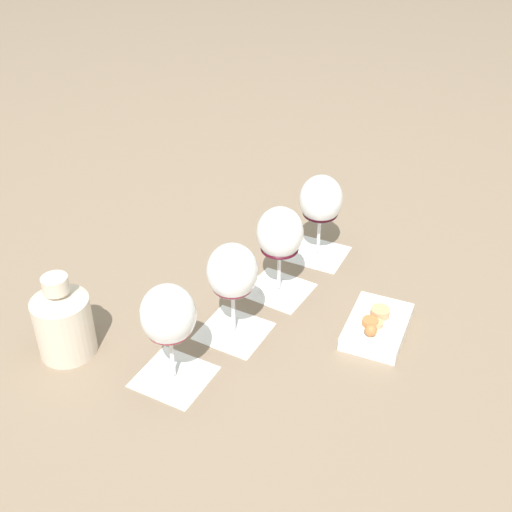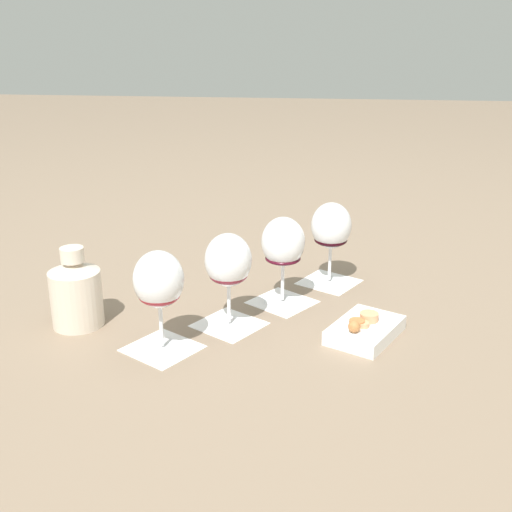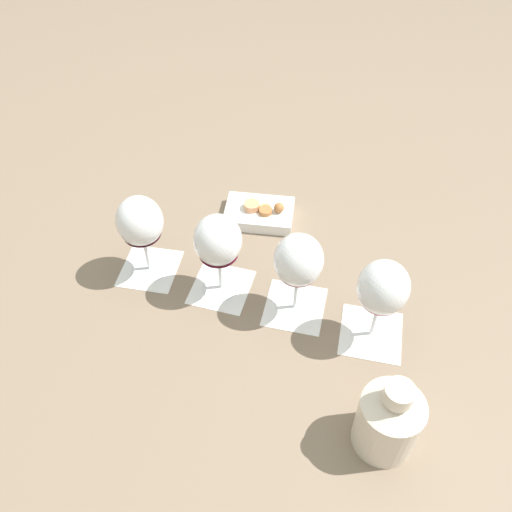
# 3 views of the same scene
# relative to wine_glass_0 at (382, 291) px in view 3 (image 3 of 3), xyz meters

# --- Properties ---
(ground_plane) EXTENTS (8.00, 8.00, 0.00)m
(ground_plane) POSITION_rel_wine_glass_0_xyz_m (0.14, 0.17, -0.12)
(ground_plane) COLOR #7F6B56
(tasting_card_0) EXTENTS (0.16, 0.15, 0.00)m
(tasting_card_0) POSITION_rel_wine_glass_0_xyz_m (0.00, -0.00, -0.12)
(tasting_card_0) COLOR white
(tasting_card_0) RESTS_ON ground_plane
(tasting_card_1) EXTENTS (0.16, 0.16, 0.00)m
(tasting_card_1) POSITION_rel_wine_glass_0_xyz_m (0.10, 0.11, -0.12)
(tasting_card_1) COLOR white
(tasting_card_1) RESTS_ON ground_plane
(tasting_card_2) EXTENTS (0.16, 0.16, 0.00)m
(tasting_card_2) POSITION_rel_wine_glass_0_xyz_m (0.19, 0.23, -0.12)
(tasting_card_2) COLOR white
(tasting_card_2) RESTS_ON ground_plane
(tasting_card_3) EXTENTS (0.15, 0.15, 0.00)m
(tasting_card_3) POSITION_rel_wine_glass_0_xyz_m (0.29, 0.35, -0.12)
(tasting_card_3) COLOR white
(tasting_card_3) RESTS_ON ground_plane
(wine_glass_0) EXTENTS (0.09, 0.09, 0.18)m
(wine_glass_0) POSITION_rel_wine_glass_0_xyz_m (0.00, 0.00, 0.00)
(wine_glass_0) COLOR white
(wine_glass_0) RESTS_ON tasting_card_0
(wine_glass_1) EXTENTS (0.09, 0.09, 0.18)m
(wine_glass_1) POSITION_rel_wine_glass_0_xyz_m (0.10, 0.11, 0.00)
(wine_glass_1) COLOR white
(wine_glass_1) RESTS_ON tasting_card_1
(wine_glass_2) EXTENTS (0.09, 0.09, 0.18)m
(wine_glass_2) POSITION_rel_wine_glass_0_xyz_m (0.19, 0.23, 0.00)
(wine_glass_2) COLOR white
(wine_glass_2) RESTS_ON tasting_card_2
(wine_glass_3) EXTENTS (0.09, 0.09, 0.18)m
(wine_glass_3) POSITION_rel_wine_glass_0_xyz_m (0.29, 0.35, 0.00)
(wine_glass_3) COLOR white
(wine_glass_3) RESTS_ON tasting_card_3
(ceramic_vase) EXTENTS (0.10, 0.10, 0.16)m
(ceramic_vase) POSITION_rel_wine_glass_0_xyz_m (-0.18, 0.08, -0.06)
(ceramic_vase) COLOR beige
(ceramic_vase) RESTS_ON ground_plane
(snack_dish) EXTENTS (0.16, 0.18, 0.05)m
(snack_dish) POSITION_rel_wine_glass_0_xyz_m (0.36, 0.09, -0.11)
(snack_dish) COLOR white
(snack_dish) RESTS_ON ground_plane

